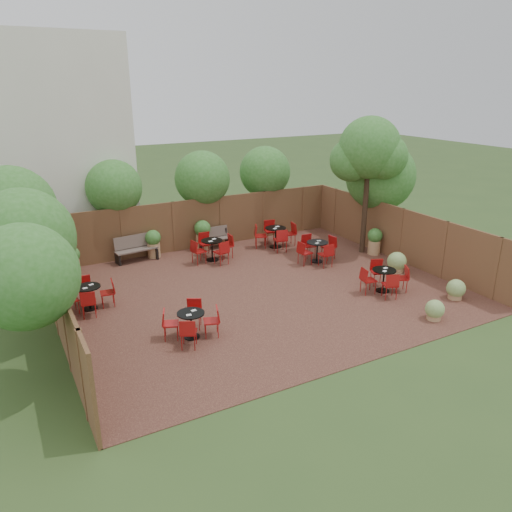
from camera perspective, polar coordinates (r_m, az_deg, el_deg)
ground at (r=15.82m, az=0.27°, el=-4.06°), size 80.00×80.00×0.00m
courtyard_paving at (r=15.82m, az=0.27°, el=-4.02°), size 12.00×10.00×0.02m
fence_back at (r=19.77m, az=-6.72°, el=3.73°), size 12.00×0.08×2.00m
fence_left at (r=13.82m, az=-22.19°, el=-4.68°), size 0.08×10.00×2.00m
fence_right at (r=18.93m, az=16.42°, el=2.35°), size 0.08×10.00×2.00m
neighbour_building at (r=20.99m, az=-21.99°, el=11.76°), size 5.00×4.00×8.00m
overhang_foliage at (r=16.68m, az=-8.26°, el=6.84°), size 15.87×10.48×2.74m
courtyard_tree at (r=18.91m, az=12.96°, el=11.59°), size 2.53×2.43×5.17m
park_bench_left at (r=18.79m, az=-13.75°, el=0.91°), size 1.60×0.69×0.96m
park_bench_right at (r=19.76m, az=-4.97°, el=2.13°), size 1.37×0.47×0.84m
bistro_tables at (r=16.87m, az=-0.16°, el=-0.84°), size 9.96×7.10×0.94m
planters at (r=18.71m, az=-6.05°, el=1.59°), size 11.17×4.31×1.18m
low_shrubs at (r=16.64m, az=18.58°, el=-2.66°), size 2.28×3.87×0.72m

